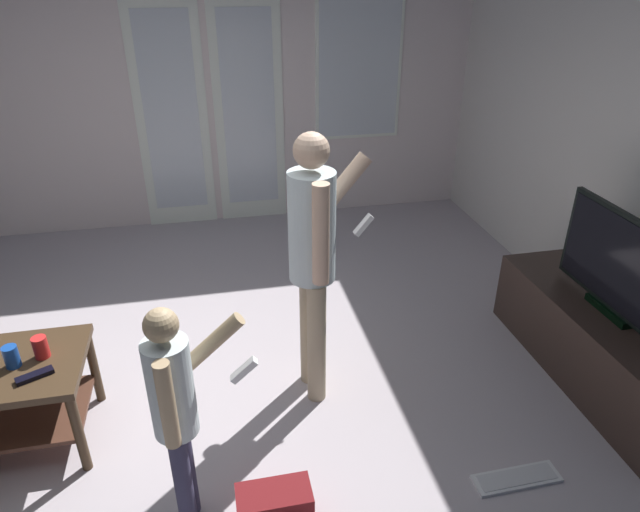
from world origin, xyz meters
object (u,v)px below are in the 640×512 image
at_px(tv_remote_black, 35,376).
at_px(tv_stand, 599,346).
at_px(loose_keyboard, 517,478).
at_px(person_child, 176,406).
at_px(cup_near_edge, 11,357).
at_px(backpack, 275,509).
at_px(cup_by_laptop, 41,347).
at_px(flat_screen_tv, 621,267).
at_px(person_adult, 314,249).

bearing_deg(tv_remote_black, tv_stand, -26.40).
distance_m(tv_stand, loose_keyboard, 1.07).
distance_m(person_child, cup_near_edge, 1.06).
height_order(cup_near_edge, tv_remote_black, cup_near_edge).
xyz_separation_m(tv_stand, backpack, (-2.05, -0.61, -0.14)).
relative_size(loose_keyboard, cup_by_laptop, 3.82).
distance_m(tv_stand, tv_remote_black, 3.12).
distance_m(loose_keyboard, tv_remote_black, 2.40).
height_order(flat_screen_tv, cup_by_laptop, flat_screen_tv).
relative_size(backpack, loose_keyboard, 0.76).
bearing_deg(cup_by_laptop, person_adult, 2.80).
relative_size(tv_stand, loose_keyboard, 3.58).
xyz_separation_m(tv_stand, person_child, (-2.41, -0.52, 0.45)).
bearing_deg(flat_screen_tv, loose_keyboard, -143.78).
height_order(person_adult, loose_keyboard, person_adult).
bearing_deg(cup_near_edge, tv_remote_black, -43.20).
bearing_deg(backpack, person_child, 165.18).
distance_m(person_child, tv_remote_black, 0.90).
height_order(loose_keyboard, cup_near_edge, cup_near_edge).
distance_m(person_adult, person_child, 1.09).
bearing_deg(tv_remote_black, person_child, -64.19).
xyz_separation_m(cup_near_edge, tv_remote_black, (0.12, -0.11, -0.05)).
xyz_separation_m(tv_stand, cup_by_laptop, (-3.10, 0.20, 0.33)).
bearing_deg(backpack, tv_stand, 16.62).
relative_size(cup_near_edge, cup_by_laptop, 0.99).
bearing_deg(loose_keyboard, person_child, 176.32).
height_order(flat_screen_tv, loose_keyboard, flat_screen_tv).
height_order(flat_screen_tv, tv_remote_black, flat_screen_tv).
bearing_deg(cup_near_edge, backpack, -32.80).
xyz_separation_m(tv_stand, tv_remote_black, (-3.11, 0.03, 0.28)).
relative_size(loose_keyboard, cup_near_edge, 3.87).
distance_m(person_child, cup_by_laptop, 1.00).
xyz_separation_m(person_adult, cup_by_laptop, (-1.42, -0.07, -0.37)).
bearing_deg(tv_stand, backpack, -163.38).
xyz_separation_m(loose_keyboard, cup_by_laptop, (-2.26, 0.81, 0.55)).
height_order(cup_by_laptop, tv_remote_black, cup_by_laptop).
xyz_separation_m(person_adult, tv_remote_black, (-1.42, -0.23, -0.42)).
bearing_deg(person_child, cup_near_edge, 140.83).
xyz_separation_m(person_child, loose_keyboard, (1.57, -0.10, -0.68)).
height_order(backpack, cup_by_laptop, cup_by_laptop).
relative_size(tv_stand, flat_screen_tv, 1.64).
relative_size(person_child, tv_remote_black, 6.78).
bearing_deg(tv_stand, flat_screen_tv, 114.25).
xyz_separation_m(tv_stand, person_adult, (-1.69, 0.27, 0.70)).
relative_size(backpack, tv_remote_black, 1.98).
height_order(backpack, loose_keyboard, backpack).
bearing_deg(cup_by_laptop, loose_keyboard, -19.83).
distance_m(person_child, backpack, 0.70).
distance_m(tv_stand, cup_by_laptop, 3.13).
bearing_deg(tv_remote_black, cup_by_laptop, 63.47).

